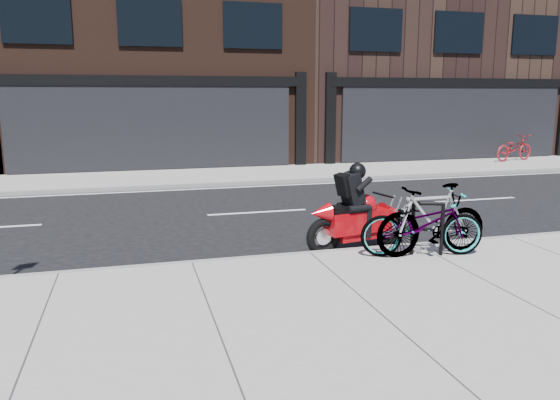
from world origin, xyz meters
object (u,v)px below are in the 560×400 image
object	(u,v)px
bike_rack	(428,224)
bicycle_far	(514,148)
motorcycle	(363,214)
bicycle_front	(422,224)
bicycle_rear	(432,220)

from	to	relation	value
bike_rack	bicycle_far	world-z (taller)	bicycle_far
motorcycle	bicycle_far	bearing A→B (deg)	30.31
bike_rack	bicycle_far	size ratio (longest dim) A/B	0.45
bike_rack	motorcycle	world-z (taller)	motorcycle
bicycle_front	bicycle_rear	distance (m)	0.19
bike_rack	motorcycle	bearing A→B (deg)	124.88
bike_rack	bicycle_far	xyz separation A→B (m)	(10.28, 10.90, -0.01)
bike_rack	motorcycle	xyz separation A→B (m)	(-0.71, 1.02, -0.01)
bicycle_front	motorcycle	xyz separation A→B (m)	(-0.61, 1.02, -0.02)
motorcycle	bicycle_rear	bearing A→B (deg)	-63.90
bike_rack	bicycle_rear	xyz separation A→B (m)	(0.08, 0.00, 0.07)
bicycle_far	bicycle_rear	bearing A→B (deg)	122.72
bicycle_front	bicycle_far	bearing A→B (deg)	-32.87
bike_rack	motorcycle	distance (m)	1.25
motorcycle	bicycle_far	distance (m)	14.78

